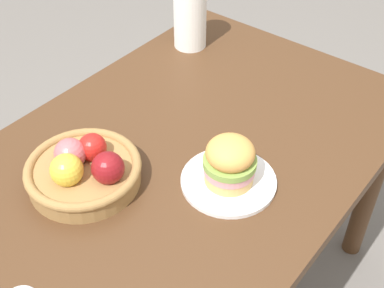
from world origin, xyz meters
name	(u,v)px	position (x,y,z in m)	size (l,w,h in m)	color
dining_table	(178,179)	(0.00, 0.00, 0.65)	(1.40, 0.90, 0.75)	#4C301C
plate	(228,181)	(-0.01, -0.17, 0.76)	(0.24, 0.24, 0.01)	white
sandwich	(230,161)	(-0.01, -0.17, 0.83)	(0.13, 0.13, 0.13)	#DBAD60
fruit_basket	(84,169)	(-0.23, 0.11, 0.79)	(0.29, 0.29, 0.12)	#9E7542
paper_towel_roll	(190,13)	(0.46, 0.32, 0.87)	(0.11, 0.11, 0.24)	white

